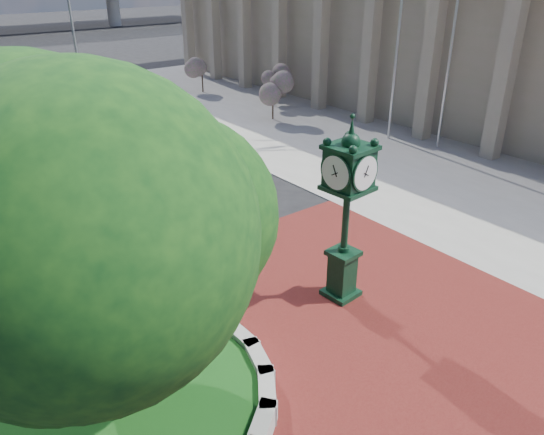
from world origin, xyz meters
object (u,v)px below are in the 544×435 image
Objects in this scene: flagpole_a at (400,20)px; parked_car at (13,67)px; post_clock at (347,205)px; street_lamp_near at (76,33)px; flagpole_b at (453,32)px.

parked_car is at bearing 110.22° from flagpole_a.
street_lamp_near reaches higher than post_clock.
post_clock is 15.52m from flagpole_a.
street_lamp_near is at bearing 86.33° from post_clock.
flagpole_b is at bearing -54.61° from street_lamp_near.
parked_car is at bearing 110.01° from flagpole_b.
flagpole_a reaches higher than parked_car.
post_clock is 22.94m from street_lamp_near.
flagpole_a is 1.06× the size of flagpole_b.
flagpole_a reaches higher than street_lamp_near.
street_lamp_near is (-10.88, 13.92, -1.09)m from flagpole_a.
parked_car is (1.33, 38.77, -2.02)m from post_clock.
parked_car is at bearing 88.03° from post_clock.
street_lamp_near is (0.13, -15.97, 4.03)m from parked_car.
post_clock is 14.86m from flagpole_b.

